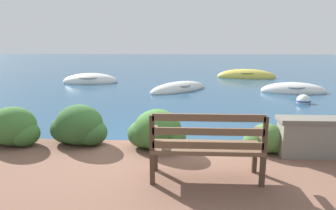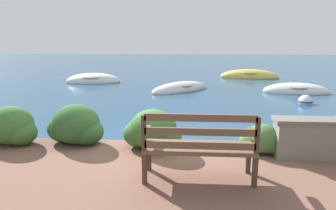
% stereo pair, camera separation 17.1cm
% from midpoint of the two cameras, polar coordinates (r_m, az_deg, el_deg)
% --- Properties ---
extents(ground_plane, '(80.00, 80.00, 0.00)m').
position_cam_midpoint_polar(ground_plane, '(5.55, 0.20, -9.01)').
color(ground_plane, navy).
extents(park_bench, '(1.44, 0.48, 0.93)m').
position_cam_midpoint_polar(park_bench, '(3.89, 7.20, -7.52)').
color(park_bench, '#433123').
rests_on(park_bench, patio_terrace).
extents(stone_wall, '(1.59, 0.39, 0.62)m').
position_cam_midpoint_polar(stone_wall, '(5.28, 28.63, -5.56)').
color(stone_wall, slate).
rests_on(stone_wall, patio_terrace).
extents(hedge_clump_far_left, '(1.00, 0.72, 0.68)m').
position_cam_midpoint_polar(hedge_clump_far_left, '(5.90, -27.11, -3.85)').
color(hedge_clump_far_left, '#38662D').
rests_on(hedge_clump_far_left, patio_terrace).
extents(hedge_clump_left, '(1.04, 0.75, 0.70)m').
position_cam_midpoint_polar(hedge_clump_left, '(5.50, -16.37, -3.97)').
color(hedge_clump_left, '#2D5628').
rests_on(hedge_clump_left, patio_terrace).
extents(hedge_clump_centre, '(1.00, 0.72, 0.68)m').
position_cam_midpoint_polar(hedge_clump_centre, '(5.03, -2.02, -5.11)').
color(hedge_clump_centre, '#38662D').
rests_on(hedge_clump_centre, patio_terrace).
extents(hedge_clump_right, '(0.70, 0.51, 0.48)m').
position_cam_midpoint_polar(hedge_clump_right, '(5.12, 18.35, -6.43)').
color(hedge_clump_right, '#426B33').
rests_on(hedge_clump_right, patio_terrace).
extents(rowboat_nearest, '(2.58, 1.23, 0.69)m').
position_cam_midpoint_polar(rowboat_nearest, '(12.79, 23.56, 2.41)').
color(rowboat_nearest, silver).
rests_on(rowboat_nearest, ground_plane).
extents(rowboat_mid, '(2.71, 2.73, 0.64)m').
position_cam_midpoint_polar(rowboat_mid, '(12.27, 2.79, 3.02)').
color(rowboat_mid, silver).
rests_on(rowboat_mid, ground_plane).
extents(rowboat_far, '(2.73, 1.60, 0.81)m').
position_cam_midpoint_polar(rowboat_far, '(15.05, -13.72, 4.45)').
color(rowboat_far, silver).
rests_on(rowboat_far, ground_plane).
extents(rowboat_outer, '(3.23, 1.42, 0.84)m').
position_cam_midpoint_polar(rowboat_outer, '(17.03, 15.52, 5.22)').
color(rowboat_outer, '#DBC64C').
rests_on(rowboat_outer, ground_plane).
extents(mooring_buoy, '(0.47, 0.47, 0.43)m').
position_cam_midpoint_polar(mooring_buoy, '(10.69, 25.10, 0.62)').
color(mooring_buoy, white).
rests_on(mooring_buoy, ground_plane).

